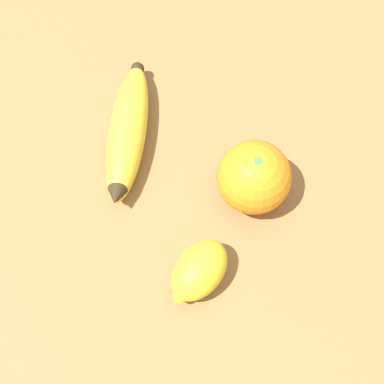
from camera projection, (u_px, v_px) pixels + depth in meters
The scene contains 4 objects.
ground_plane at pixel (220, 91), 0.70m from camera, with size 3.00×3.00×0.00m, color olive.
banana at pixel (127, 132), 0.65m from camera, with size 0.05×0.20×0.04m.
orange at pixel (254, 177), 0.61m from camera, with size 0.09×0.09×0.09m.
lemon at pixel (199, 271), 0.58m from camera, with size 0.08×0.09×0.05m.
Camera 1 is at (-0.01, 0.39, 0.60)m, focal length 50.00 mm.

